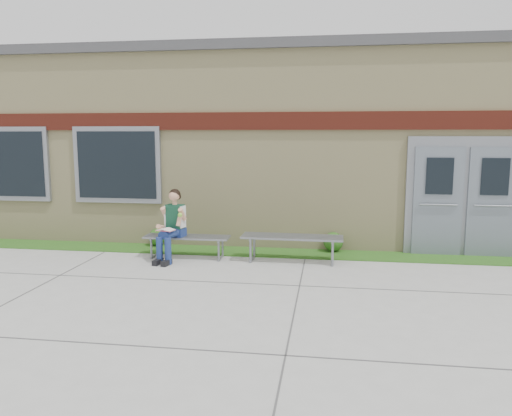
# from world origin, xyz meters

# --- Properties ---
(ground) EXTENTS (80.00, 80.00, 0.00)m
(ground) POSITION_xyz_m (0.00, 0.00, 0.00)
(ground) COLOR #9E9E99
(ground) RESTS_ON ground
(grass_strip) EXTENTS (16.00, 0.80, 0.02)m
(grass_strip) POSITION_xyz_m (0.00, 2.60, 0.01)
(grass_strip) COLOR #124513
(grass_strip) RESTS_ON ground
(school_building) EXTENTS (16.20, 6.22, 4.20)m
(school_building) POSITION_xyz_m (-0.00, 5.99, 2.10)
(school_building) COLOR beige
(school_building) RESTS_ON ground
(bench_left) EXTENTS (1.63, 0.47, 0.42)m
(bench_left) POSITION_xyz_m (-1.23, 2.00, 0.33)
(bench_left) COLOR slate
(bench_left) RESTS_ON ground
(bench_right) EXTENTS (1.87, 0.55, 0.48)m
(bench_right) POSITION_xyz_m (0.77, 2.00, 0.37)
(bench_right) COLOR slate
(bench_right) RESTS_ON ground
(girl) EXTENTS (0.50, 0.86, 1.33)m
(girl) POSITION_xyz_m (-1.46, 1.80, 0.68)
(girl) COLOR navy
(girl) RESTS_ON ground
(shrub_mid) EXTENTS (0.36, 0.36, 0.36)m
(shrub_mid) POSITION_xyz_m (-2.13, 2.85, 0.20)
(shrub_mid) COLOR #124513
(shrub_mid) RESTS_ON grass_strip
(shrub_east) EXTENTS (0.39, 0.39, 0.39)m
(shrub_east) POSITION_xyz_m (1.53, 2.85, 0.21)
(shrub_east) COLOR #124513
(shrub_east) RESTS_ON grass_strip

